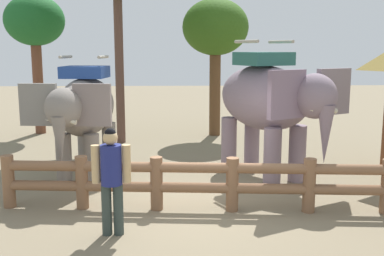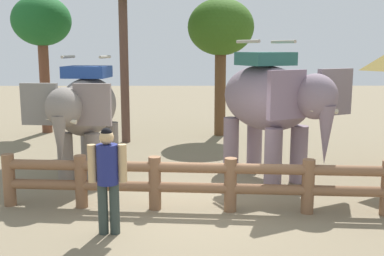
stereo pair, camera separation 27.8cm
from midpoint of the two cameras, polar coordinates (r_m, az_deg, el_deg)
ground_plane at (r=9.21m, az=0.92°, el=-9.89°), size 60.00×60.00×0.00m
log_fence at (r=8.92m, az=0.95°, el=-6.48°), size 7.55×0.83×1.05m
elephant_near_left at (r=11.27m, az=-12.38°, el=2.20°), size 1.96×3.46×2.94m
elephant_center at (r=11.14m, az=10.43°, el=3.24°), size 3.03×3.89×3.31m
tourist_woman_in_black at (r=7.78m, az=-9.41°, el=-5.57°), size 0.65×0.36×1.83m
tree_far_left at (r=16.46m, az=4.08°, el=12.04°), size 2.32×2.32×4.83m
tree_far_right at (r=17.77m, az=-17.71°, el=12.15°), size 2.12×2.12×4.99m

